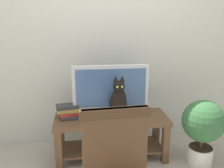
# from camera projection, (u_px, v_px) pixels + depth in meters

# --- Properties ---
(back_wall) EXTENTS (7.00, 0.12, 2.80)m
(back_wall) POSITION_uv_depth(u_px,v_px,m) (105.00, 27.00, 2.95)
(back_wall) COLOR #B7BCB2
(back_wall) RESTS_ON ground
(tv_stand) EXTENTS (1.21, 0.45, 0.48)m
(tv_stand) POSITION_uv_depth(u_px,v_px,m) (111.00, 130.00, 2.75)
(tv_stand) COLOR #513823
(tv_stand) RESTS_ON ground
(tv) EXTENTS (0.81, 0.20, 0.56)m
(tv) POSITION_uv_depth(u_px,v_px,m) (111.00, 90.00, 2.69)
(tv) COLOR #B7B7BC
(tv) RESTS_ON tv_stand
(media_box) EXTENTS (0.42, 0.24, 0.06)m
(media_box) POSITION_uv_depth(u_px,v_px,m) (118.00, 118.00, 2.62)
(media_box) COLOR #ADADB2
(media_box) RESTS_ON tv_stand
(cat) EXTENTS (0.19, 0.30, 0.43)m
(cat) POSITION_uv_depth(u_px,v_px,m) (118.00, 101.00, 2.56)
(cat) COLOR black
(cat) RESTS_ON media_box
(book_stack) EXTENTS (0.26, 0.19, 0.14)m
(book_stack) POSITION_uv_depth(u_px,v_px,m) (69.00, 111.00, 2.70)
(book_stack) COLOR #2D2D33
(book_stack) RESTS_ON tv_stand
(potted_plant) EXTENTS (0.44, 0.44, 0.71)m
(potted_plant) POSITION_uv_depth(u_px,v_px,m) (203.00, 126.00, 2.60)
(potted_plant) COLOR beige
(potted_plant) RESTS_ON ground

